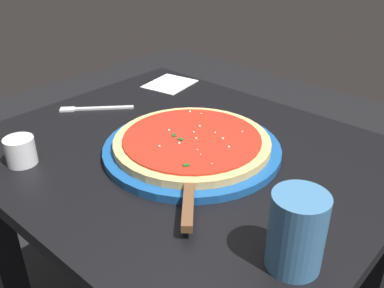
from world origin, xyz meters
TOP-DOWN VIEW (x-y plane):
  - restaurant_table at (0.00, 0.00)m, footprint 0.85×0.71m
  - serving_plate at (0.02, 0.01)m, footprint 0.37×0.37m
  - pizza at (0.02, 0.01)m, footprint 0.33×0.33m
  - pizza_server at (0.13, -0.13)m, footprint 0.18×0.20m
  - cup_tall_drink at (0.34, -0.14)m, footprint 0.08×0.08m
  - cup_small_sauce at (-0.20, -0.25)m, footprint 0.06×0.06m
  - napkin_folded_right at (-0.30, 0.26)m, footprint 0.14×0.15m
  - fork at (-0.32, 0.00)m, footprint 0.14×0.15m

SIDE VIEW (x-z plane):
  - restaurant_table at x=0.00m, z-range 0.21..0.99m
  - napkin_folded_right at x=-0.30m, z-range 0.77..0.78m
  - fork at x=-0.32m, z-range 0.77..0.78m
  - serving_plate at x=0.02m, z-range 0.77..0.79m
  - pizza_server at x=0.13m, z-range 0.79..0.80m
  - pizza at x=0.02m, z-range 0.79..0.81m
  - cup_small_sauce at x=-0.20m, z-range 0.77..0.83m
  - cup_tall_drink at x=0.34m, z-range 0.77..0.89m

